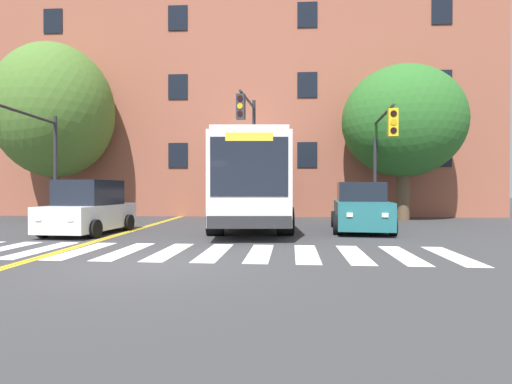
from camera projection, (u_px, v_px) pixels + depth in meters
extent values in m
plane|color=#38383A|center=(146.00, 265.00, 8.33)|extent=(120.00, 120.00, 0.00)
cube|color=white|center=(41.00, 250.00, 10.31)|extent=(0.64, 2.85, 0.01)
cube|color=white|center=(83.00, 250.00, 10.21)|extent=(0.64, 2.85, 0.01)
cube|color=white|center=(126.00, 251.00, 10.11)|extent=(0.64, 2.85, 0.01)
cube|color=white|center=(170.00, 252.00, 10.02)|extent=(0.64, 2.85, 0.01)
cube|color=white|center=(214.00, 252.00, 9.92)|extent=(0.64, 2.85, 0.01)
cube|color=white|center=(260.00, 253.00, 9.82)|extent=(0.64, 2.85, 0.01)
cube|color=white|center=(306.00, 254.00, 9.72)|extent=(0.64, 2.85, 0.01)
cube|color=white|center=(354.00, 254.00, 9.62)|extent=(0.64, 2.85, 0.01)
cube|color=white|center=(402.00, 255.00, 9.52)|extent=(0.64, 2.85, 0.01)
cube|color=white|center=(452.00, 256.00, 9.42)|extent=(0.64, 2.85, 0.01)
cube|color=gold|center=(187.00, 214.00, 24.16)|extent=(0.12, 36.00, 0.01)
cube|color=gold|center=(189.00, 214.00, 24.15)|extent=(0.12, 36.00, 0.01)
cube|color=white|center=(251.00, 182.00, 16.96)|extent=(3.13, 11.29, 2.85)
cube|color=black|center=(281.00, 175.00, 16.96)|extent=(0.63, 10.25, 1.02)
cube|color=black|center=(222.00, 175.00, 16.95)|extent=(0.63, 10.25, 1.02)
cube|color=black|center=(249.00, 167.00, 11.36)|extent=(2.23, 0.15, 1.71)
cube|color=yellow|center=(249.00, 137.00, 11.35)|extent=(1.36, 0.11, 0.24)
cube|color=#232326|center=(249.00, 222.00, 11.35)|extent=(2.43, 0.24, 0.36)
cube|color=silver|center=(251.00, 146.00, 16.94)|extent=(2.95, 10.83, 0.16)
cylinder|color=black|center=(285.00, 221.00, 13.51)|extent=(0.62, 1.00, 0.97)
cylinder|color=black|center=(215.00, 221.00, 13.51)|extent=(0.62, 1.00, 0.97)
cylinder|color=black|center=(276.00, 211.00, 19.48)|extent=(0.62, 1.00, 0.97)
cylinder|color=black|center=(228.00, 211.00, 19.48)|extent=(0.62, 1.00, 0.97)
cylinder|color=black|center=(275.00, 210.00, 20.58)|extent=(0.62, 1.00, 0.97)
cylinder|color=black|center=(229.00, 210.00, 20.58)|extent=(0.62, 1.00, 0.97)
cube|color=white|center=(89.00, 217.00, 14.01)|extent=(2.03, 3.97, 0.85)
cube|color=black|center=(89.00, 193.00, 14.04)|extent=(1.73, 2.23, 0.87)
cube|color=white|center=(70.00, 219.00, 12.01)|extent=(0.20, 0.05, 0.14)
cube|color=white|center=(38.00, 219.00, 12.15)|extent=(0.20, 0.05, 0.14)
cylinder|color=black|center=(95.00, 229.00, 12.71)|extent=(0.26, 0.61, 0.60)
cylinder|color=black|center=(43.00, 228.00, 12.94)|extent=(0.26, 0.61, 0.60)
cylinder|color=black|center=(128.00, 223.00, 15.08)|extent=(0.26, 0.61, 0.60)
cylinder|color=black|center=(84.00, 222.00, 15.31)|extent=(0.26, 0.61, 0.60)
cube|color=#236B70|center=(361.00, 214.00, 14.92)|extent=(2.28, 4.57, 0.94)
cube|color=black|center=(360.00, 192.00, 15.05)|extent=(1.86, 2.27, 0.70)
cube|color=white|center=(385.00, 215.00, 12.64)|extent=(0.20, 0.06, 0.14)
cube|color=white|center=(350.00, 215.00, 12.82)|extent=(0.20, 0.06, 0.14)
cylinder|color=black|center=(393.00, 226.00, 13.43)|extent=(0.29, 0.68, 0.66)
cylinder|color=black|center=(336.00, 225.00, 13.73)|extent=(0.29, 0.68, 0.66)
cylinder|color=black|center=(381.00, 220.00, 16.12)|extent=(0.29, 0.68, 0.66)
cylinder|color=black|center=(334.00, 219.00, 16.42)|extent=(0.29, 0.68, 0.66)
cylinder|color=#28282D|center=(375.00, 168.00, 18.32)|extent=(0.16, 0.16, 5.02)
cylinder|color=#28282D|center=(383.00, 116.00, 16.22)|extent=(0.45, 4.20, 0.11)
cube|color=yellow|center=(393.00, 123.00, 14.29)|extent=(0.36, 0.31, 1.00)
cylinder|color=black|center=(394.00, 113.00, 14.14)|extent=(0.22, 0.05, 0.22)
cylinder|color=orange|center=(394.00, 122.00, 14.14)|extent=(0.22, 0.05, 0.22)
cylinder|color=black|center=(394.00, 130.00, 14.14)|extent=(0.22, 0.05, 0.22)
cylinder|color=#28282D|center=(55.00, 170.00, 17.74)|extent=(0.16, 0.16, 4.80)
cylinder|color=#28282D|center=(27.00, 114.00, 15.52)|extent=(0.36, 4.39, 0.11)
cylinder|color=#28282D|center=(254.00, 161.00, 18.95)|extent=(0.16, 0.16, 5.77)
cylinder|color=#28282D|center=(248.00, 100.00, 17.27)|extent=(0.45, 3.34, 0.11)
cube|color=#28282D|center=(241.00, 107.00, 15.77)|extent=(0.37, 0.31, 1.00)
cylinder|color=black|center=(240.00, 98.00, 15.62)|extent=(0.22, 0.05, 0.22)
cylinder|color=orange|center=(240.00, 106.00, 15.63)|extent=(0.22, 0.05, 0.22)
cylinder|color=black|center=(240.00, 114.00, 15.63)|extent=(0.22, 0.05, 0.22)
cylinder|color=brown|center=(403.00, 194.00, 19.95)|extent=(0.64, 0.64, 2.58)
ellipsoid|color=#2D6B28|center=(403.00, 121.00, 19.91)|extent=(6.55, 5.80, 5.57)
cylinder|color=brown|center=(55.00, 193.00, 20.97)|extent=(0.45, 0.45, 2.69)
ellipsoid|color=#4C752D|center=(55.00, 111.00, 20.93)|extent=(8.24, 8.49, 6.96)
cube|color=#9E5642|center=(196.00, 111.00, 27.25)|extent=(36.27, 9.53, 13.81)
cube|color=black|center=(54.00, 156.00, 22.92)|extent=(1.10, 0.06, 1.40)
cube|color=black|center=(178.00, 155.00, 22.50)|extent=(1.10, 0.06, 1.40)
cube|color=black|center=(307.00, 155.00, 22.08)|extent=(1.10, 0.06, 1.40)
cube|color=black|center=(441.00, 154.00, 21.66)|extent=(1.10, 0.06, 1.40)
cube|color=black|center=(53.00, 89.00, 22.88)|extent=(1.10, 0.06, 1.40)
cube|color=black|center=(178.00, 87.00, 22.46)|extent=(1.10, 0.06, 1.40)
cube|color=black|center=(307.00, 85.00, 22.04)|extent=(1.10, 0.06, 1.40)
cube|color=black|center=(442.00, 83.00, 21.62)|extent=(1.10, 0.06, 1.40)
cube|color=black|center=(53.00, 21.00, 22.84)|extent=(1.10, 0.06, 1.40)
cube|color=black|center=(178.00, 18.00, 22.42)|extent=(1.10, 0.06, 1.40)
cube|color=black|center=(307.00, 15.00, 22.00)|extent=(1.10, 0.06, 1.40)
cube|color=black|center=(442.00, 11.00, 21.58)|extent=(1.10, 0.06, 1.40)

